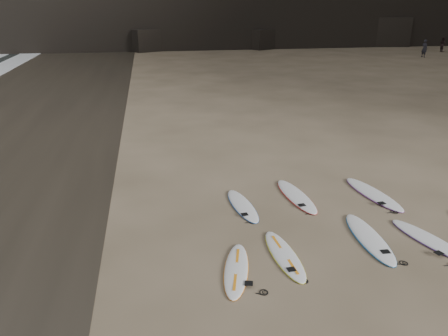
% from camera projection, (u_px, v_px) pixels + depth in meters
% --- Properties ---
extents(ground, '(240.00, 240.00, 0.00)m').
position_uv_depth(ground, '(377.00, 240.00, 11.36)').
color(ground, '#897559').
rests_on(ground, ground).
extents(surfboard_0, '(1.08, 2.30, 0.08)m').
position_uv_depth(surfboard_0, '(236.00, 269.00, 10.05)').
color(surfboard_0, white).
rests_on(surfboard_0, ground).
extents(surfboard_1, '(0.71, 2.38, 0.08)m').
position_uv_depth(surfboard_1, '(284.00, 255.00, 10.61)').
color(surfboard_1, white).
rests_on(surfboard_1, ground).
extents(surfboard_2, '(0.77, 2.70, 0.10)m').
position_uv_depth(surfboard_2, '(369.00, 238.00, 11.36)').
color(surfboard_2, white).
rests_on(surfboard_2, ground).
extents(surfboard_3, '(1.26, 2.52, 0.09)m').
position_uv_depth(surfboard_3, '(430.00, 240.00, 11.27)').
color(surfboard_3, white).
rests_on(surfboard_3, ground).
extents(surfboard_5, '(0.84, 2.39, 0.08)m').
position_uv_depth(surfboard_5, '(242.00, 205.00, 13.15)').
color(surfboard_5, white).
rests_on(surfboard_5, ground).
extents(surfboard_6, '(0.89, 2.69, 0.09)m').
position_uv_depth(surfboard_6, '(296.00, 196.00, 13.77)').
color(surfboard_6, white).
rests_on(surfboard_6, ground).
extents(surfboard_7, '(1.11, 2.82, 0.10)m').
position_uv_depth(surfboard_7, '(373.00, 194.00, 13.91)').
color(surfboard_7, white).
rests_on(surfboard_7, ground).
extents(person_a, '(0.61, 0.76, 1.81)m').
position_uv_depth(person_a, '(424.00, 48.00, 45.82)').
color(person_a, black).
rests_on(person_a, ground).
extents(person_b, '(0.71, 0.87, 1.68)m').
position_uv_depth(person_b, '(443.00, 44.00, 50.39)').
color(person_b, black).
rests_on(person_b, ground).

